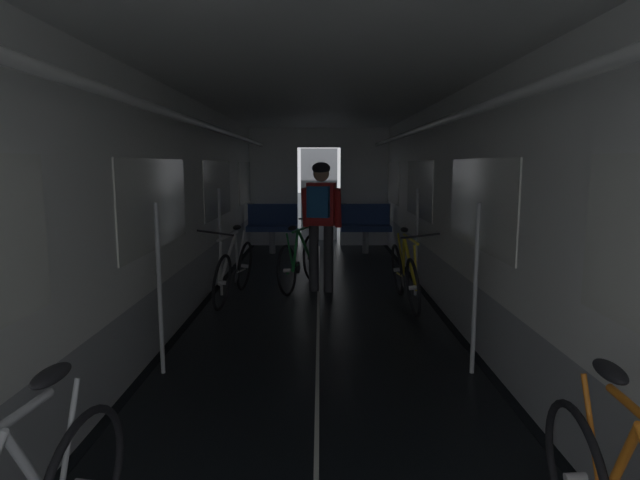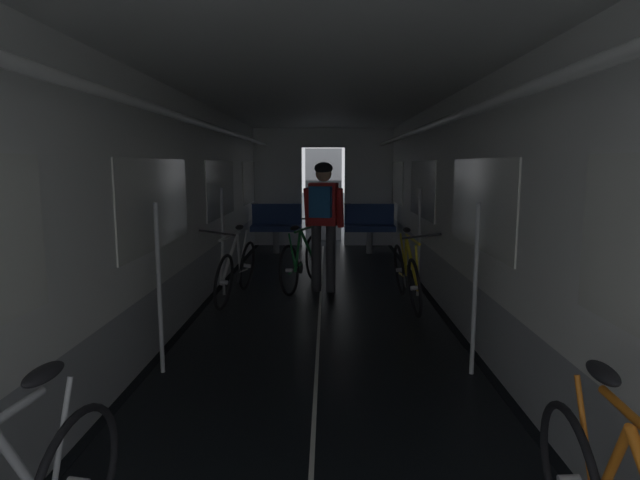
{
  "view_description": "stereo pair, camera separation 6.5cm",
  "coord_description": "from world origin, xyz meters",
  "views": [
    {
      "loc": [
        0.02,
        -2.03,
        1.7
      ],
      "look_at": [
        0.0,
        4.18,
        0.81
      ],
      "focal_mm": 29.54,
      "sensor_mm": 36.0,
      "label": 1
    },
    {
      "loc": [
        0.09,
        -2.03,
        1.7
      ],
      "look_at": [
        0.0,
        4.18,
        0.81
      ],
      "focal_mm": 29.54,
      "sensor_mm": 36.0,
      "label": 2
    }
  ],
  "objects": [
    {
      "name": "bicycle_white",
      "position": [
        -1.07,
        4.5,
        0.38
      ],
      "size": [
        0.5,
        1.69,
        0.95
      ],
      "color": "black",
      "rests_on": "ground"
    },
    {
      "name": "train_car_shell",
      "position": [
        -0.0,
        3.6,
        1.7
      ],
      "size": [
        3.14,
        12.34,
        2.57
      ],
      "color": "black",
      "rests_on": "ground"
    },
    {
      "name": "bicycle_yellow",
      "position": [
        1.05,
        4.24,
        0.38
      ],
      "size": [
        0.44,
        1.69,
        0.95
      ],
      "color": "black",
      "rests_on": "ground"
    },
    {
      "name": "person_cyclist_aisle",
      "position": [
        0.03,
        4.9,
        1.07
      ],
      "size": [
        0.56,
        0.44,
        1.73
      ],
      "color": "#2D2D33",
      "rests_on": "ground"
    },
    {
      "name": "bench_seat_far_right",
      "position": [
        0.9,
        8.07,
        0.57
      ],
      "size": [
        0.98,
        0.51,
        0.95
      ],
      "color": "gray",
      "rests_on": "ground"
    },
    {
      "name": "bicycle_green_in_aisle",
      "position": [
        -0.26,
        5.16,
        0.38
      ],
      "size": [
        0.67,
        1.64,
        0.95
      ],
      "color": "black",
      "rests_on": "ground"
    },
    {
      "name": "bench_seat_far_left",
      "position": [
        -0.9,
        8.07,
        0.57
      ],
      "size": [
        0.98,
        0.51,
        0.95
      ],
      "color": "gray",
      "rests_on": "ground"
    }
  ]
}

